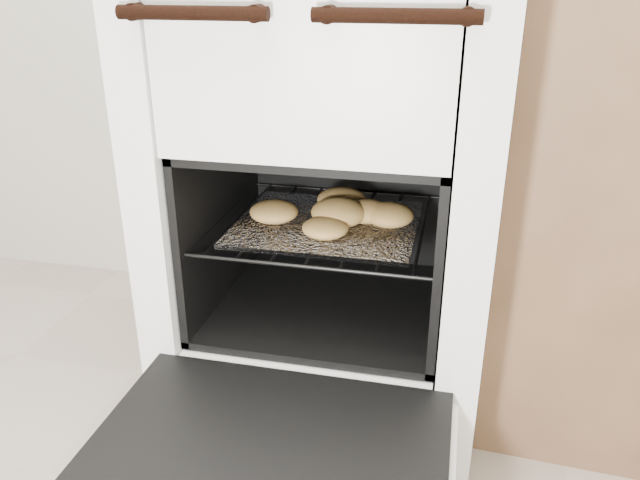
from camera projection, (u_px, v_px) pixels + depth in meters
The scene contains 5 objects.
stove at pixel (336, 189), 1.35m from camera, with size 0.64×0.72×0.99m.
oven_door at pixel (264, 463), 0.96m from camera, with size 0.58×0.45×0.04m.
oven_rack at pixel (329, 223), 1.30m from camera, with size 0.47×0.45×0.01m.
foil_sheet at pixel (327, 224), 1.28m from camera, with size 0.37×0.32×0.01m, color white.
baked_rolls at pixel (340, 211), 1.27m from camera, with size 0.37×0.27×0.05m.
Camera 1 is at (0.40, -0.11, 0.91)m, focal length 35.00 mm.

